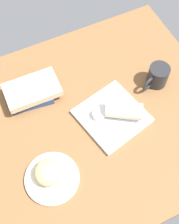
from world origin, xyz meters
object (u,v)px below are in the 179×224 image
Objects in this scene: square_plate at (112,116)px; book_stack at (31,91)px; coffee_mug at (157,76)px; round_plate at (52,178)px; sauce_cup at (99,114)px; breakfast_wrap at (124,110)px; scone_pastry at (48,172)px.

square_plate is 33.70cm from book_stack.
coffee_mug reaches higher than book_stack.
round_plate is 36.22cm from book_stack.
sauce_cup is (4.92, -1.84, 2.27)cm from square_plate.
round_plate is 0.83× the size of square_plate.
breakfast_wrap is at bearing 140.06° from book_stack.
round_plate is 1.94× the size of scone_pastry.
square_plate is (-30.48, -13.05, 0.10)cm from round_plate.
sauce_cup is (-26.02, -13.48, -1.13)cm from scone_pastry.
round_plate is at bearing 30.21° from sauce_cup.
coffee_mug is at bearing -164.41° from square_plate.
sauce_cup is 28.80cm from book_stack.
coffee_mug reaches higher than breakfast_wrap.
round_plate is at bearing 19.93° from coffee_mug.
coffee_mug reaches higher than round_plate.
book_stack is (19.92, -20.80, 0.24)cm from sauce_cup.
round_plate is 0.89× the size of book_stack.
square_plate is 5.91cm from breakfast_wrap.
coffee_mug is (-48.73, 15.97, 1.42)cm from book_stack.
breakfast_wrap is (-3.94, 1.47, 4.16)cm from square_plate.
coffee_mug is (-23.88, -6.66, 3.93)cm from square_plate.
round_plate is 3.91× the size of sauce_cup.
round_plate is at bearing 108.22° from scone_pastry.
coffee_mug is at bearing -170.49° from sauce_cup.
square_plate is at bearing 159.56° from sauce_cup.
coffee_mug reaches higher than scone_pastry.
square_plate reaches higher than round_plate.
book_stack is (-6.11, -34.27, -0.89)cm from scone_pastry.
sauce_cup is 9.65cm from breakfast_wrap.
book_stack is at bearing -46.24° from sauce_cup.
breakfast_wrap reaches higher than round_plate.
breakfast_wrap is at bearing 22.18° from coffee_mug.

